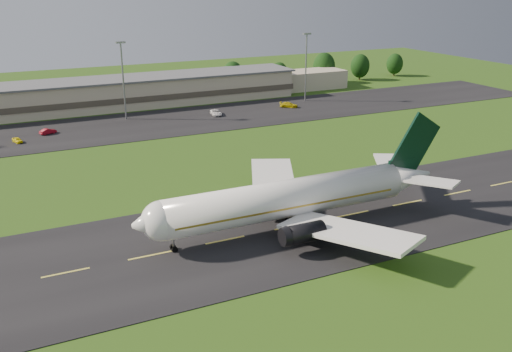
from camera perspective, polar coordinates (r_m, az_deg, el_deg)
name	(u,v)px	position (r m, az deg, el deg)	size (l,w,h in m)	color
ground	(225,241)	(82.17, -3.11, -6.49)	(360.00, 360.00, 0.00)	#224511
taxiway	(225,240)	(82.15, -3.11, -6.45)	(220.00, 30.00, 0.10)	black
apron	(114,128)	(147.67, -14.01, 4.69)	(260.00, 30.00, 0.10)	black
airliner	(291,199)	(84.62, 3.56, -2.27)	(51.23, 42.18, 15.57)	white
terminal	(117,94)	(171.25, -13.76, 8.01)	(145.00, 16.00, 8.40)	tan
light_mast_centre	(123,71)	(153.90, -13.20, 10.16)	(2.40, 1.20, 20.35)	gray
light_mast_east	(306,59)	(174.20, 5.03, 11.58)	(2.40, 1.20, 20.35)	gray
tree_line	(190,78)	(187.27, -6.60, 9.69)	(193.57, 9.23, 10.68)	black
service_vehicle_a	(17,140)	(140.88, -22.76, 3.34)	(1.38, 3.44, 1.17)	yellow
service_vehicle_b	(48,131)	(146.07, -20.08, 4.22)	(1.37, 3.93, 1.30)	maroon
service_vehicle_c	(216,113)	(156.91, -4.03, 6.35)	(2.41, 5.23, 1.45)	white
service_vehicle_d	(289,105)	(166.49, 3.30, 7.12)	(2.12, 5.22, 1.51)	gold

